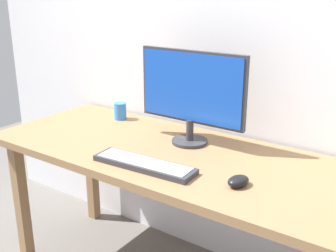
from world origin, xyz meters
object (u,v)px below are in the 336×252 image
coffee_mug (120,111)px  monitor (191,92)px  desk (166,166)px  mouse (238,181)px  keyboard_primary (144,164)px

coffee_mug → monitor: bearing=-9.5°
desk → mouse: 0.48m
mouse → desk: bearing=176.3°
monitor → desk: bearing=-107.2°
keyboard_primary → coffee_mug: coffee_mug is taller
monitor → keyboard_primary: 0.44m
desk → coffee_mug: 0.56m
mouse → coffee_mug: coffee_mug is taller
desk → mouse: mouse is taller
monitor → keyboard_primary: (-0.01, -0.37, -0.24)m
monitor → mouse: monitor is taller
desk → keyboard_primary: (0.04, -0.22, 0.10)m
keyboard_primary → mouse: bearing=9.7°
keyboard_primary → mouse: (0.41, 0.07, 0.01)m
keyboard_primary → monitor: bearing=89.2°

